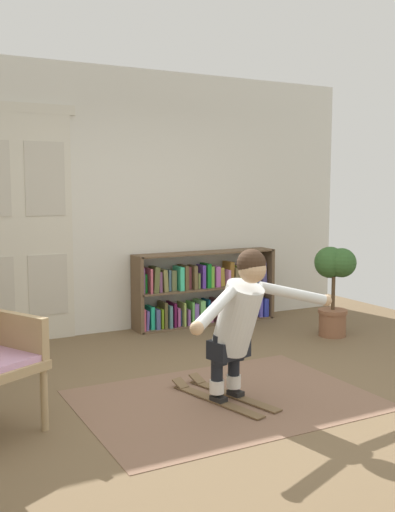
# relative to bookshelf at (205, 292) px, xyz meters

# --- Properties ---
(ground_plane) EXTENTS (7.20, 7.20, 0.00)m
(ground_plane) POSITION_rel_bookshelf_xyz_m (-1.02, -2.39, -0.38)
(ground_plane) COLOR brown
(back_wall) EXTENTS (6.00, 0.10, 2.90)m
(back_wall) POSITION_rel_bookshelf_xyz_m (-1.02, 0.21, 1.07)
(back_wall) COLOR silver
(back_wall) RESTS_ON ground
(double_door) EXTENTS (1.22, 0.05, 2.45)m
(double_door) POSITION_rel_bookshelf_xyz_m (-2.08, 0.15, 0.85)
(double_door) COLOR beige
(double_door) RESTS_ON ground
(rug) EXTENTS (2.17, 1.56, 0.01)m
(rug) POSITION_rel_bookshelf_xyz_m (-1.07, -2.28, -0.37)
(rug) COLOR #7E5D49
(rug) RESTS_ON ground
(bookshelf) EXTENTS (1.76, 0.30, 0.85)m
(bookshelf) POSITION_rel_bookshelf_xyz_m (0.00, 0.00, 0.00)
(bookshelf) COLOR brown
(bookshelf) RESTS_ON ground
(potted_plant) EXTENTS (0.41, 0.43, 0.97)m
(potted_plant) POSITION_rel_bookshelf_xyz_m (0.98, -1.12, 0.25)
(potted_plant) COLOR brown
(potted_plant) RESTS_ON ground
(skis_pair) EXTENTS (0.49, 0.97, 0.07)m
(skis_pair) POSITION_rel_bookshelf_xyz_m (-1.08, -2.25, -0.35)
(skis_pair) COLOR brown
(skis_pair) RESTS_ON rug
(person_skier) EXTENTS (1.41, 0.76, 1.10)m
(person_skier) POSITION_rel_bookshelf_xyz_m (-1.03, -2.42, 0.30)
(person_skier) COLOR white
(person_skier) RESTS_ON skis_pair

